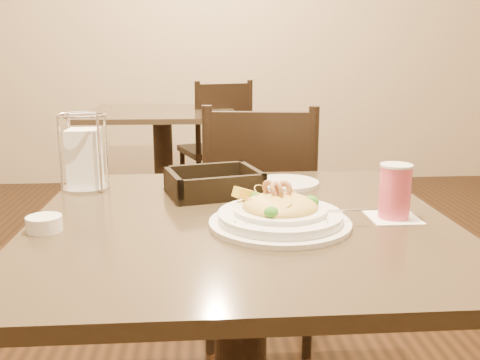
{
  "coord_description": "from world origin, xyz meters",
  "views": [
    {
      "loc": [
        -0.08,
        -1.11,
        1.1
      ],
      "look_at": [
        0.0,
        0.02,
        0.83
      ],
      "focal_mm": 40.0,
      "sensor_mm": 36.0,
      "label": 1
    }
  ],
  "objects": [
    {
      "name": "butter_ramekin",
      "position": [
        -0.4,
        -0.06,
        0.77
      ],
      "size": [
        0.09,
        0.09,
        0.03
      ],
      "primitive_type": "cylinder",
      "rotation": [
        0.0,
        0.0,
        -0.39
      ],
      "color": "white",
      "rests_on": "main_table"
    },
    {
      "name": "dining_chair_far",
      "position": [
        0.03,
        2.46,
        0.5
      ],
      "size": [
        0.53,
        0.53,
        0.93
      ],
      "rotation": [
        0.0,
        0.0,
        3.47
      ],
      "color": "black",
      "rests_on": "ground"
    },
    {
      "name": "bread_basket",
      "position": [
        -0.05,
        0.21,
        0.78
      ],
      "size": [
        0.26,
        0.23,
        0.06
      ],
      "rotation": [
        0.0,
        0.0,
        0.25
      ],
      "color": "black",
      "rests_on": "main_table"
    },
    {
      "name": "napkin_caddy",
      "position": [
        -0.39,
        0.29,
        0.84
      ],
      "size": [
        0.13,
        0.13,
        0.2
      ],
      "rotation": [
        0.0,
        0.0,
        0.12
      ],
      "color": "silver",
      "rests_on": "main_table"
    },
    {
      "name": "main_table",
      "position": [
        0.0,
        0.0,
        0.52
      ],
      "size": [
        0.9,
        0.9,
        0.75
      ],
      "color": "black",
      "rests_on": "ground"
    },
    {
      "name": "dining_chair_near",
      "position": [
        0.14,
        0.81,
        0.5
      ],
      "size": [
        0.48,
        0.48,
        0.93
      ],
      "rotation": [
        0.0,
        0.0,
        2.99
      ],
      "color": "black",
      "rests_on": "ground"
    },
    {
      "name": "side_plate",
      "position": [
        0.14,
        0.28,
        0.76
      ],
      "size": [
        0.21,
        0.21,
        0.01
      ],
      "primitive_type": "cylinder",
      "rotation": [
        0.0,
        0.0,
        0.24
      ],
      "color": "white",
      "rests_on": "main_table"
    },
    {
      "name": "drink_glass",
      "position": [
        0.33,
        -0.03,
        0.81
      ],
      "size": [
        0.11,
        0.11,
        0.12
      ],
      "rotation": [
        0.0,
        0.0,
        0.0
      ],
      "color": "white",
      "rests_on": "main_table"
    },
    {
      "name": "background_table",
      "position": [
        -0.32,
        2.24,
        0.52
      ],
      "size": [
        0.91,
        0.91,
        0.75
      ],
      "rotation": [
        0.0,
        0.0,
        -0.01
      ],
      "color": "black",
      "rests_on": "ground"
    },
    {
      "name": "pasta_bowl",
      "position": [
        0.08,
        -0.06,
        0.78
      ],
      "size": [
        0.33,
        0.29,
        0.09
      ],
      "rotation": [
        0.0,
        0.0,
        -0.31
      ],
      "color": "white",
      "rests_on": "main_table"
    }
  ]
}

